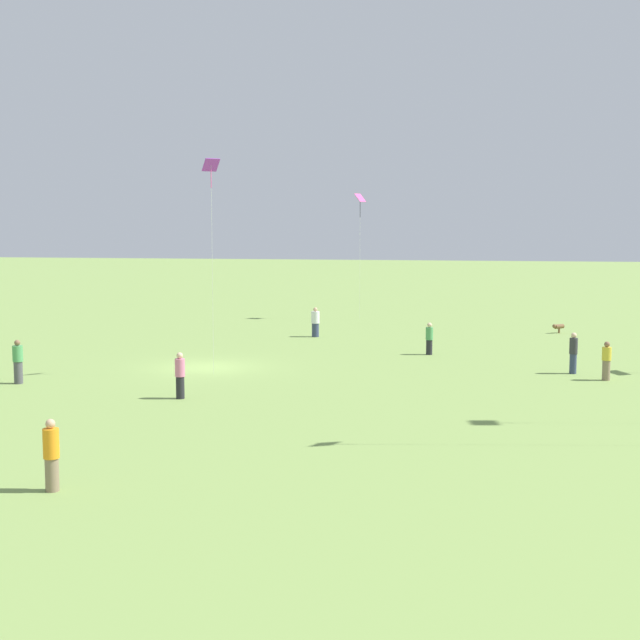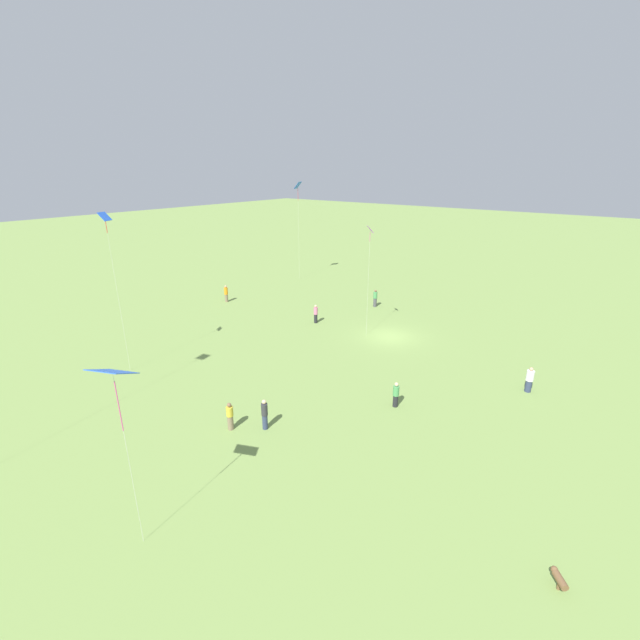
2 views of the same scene
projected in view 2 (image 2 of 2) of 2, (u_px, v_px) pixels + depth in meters
The scene contains 13 objects.
ground_plane at pixel (390, 336), 36.83m from camera, with size 240.00×240.00×0.00m, color #7A994C.
person_0 at pixel (529, 380), 27.58m from camera, with size 0.50×0.50×1.72m.
person_1 at pixel (226, 294), 45.98m from camera, with size 0.47×0.47×1.82m.
person_2 at pixel (316, 314), 39.76m from camera, with size 0.47×0.47×1.76m.
person_3 at pixel (230, 416), 23.60m from camera, with size 0.55×0.55×1.65m.
person_4 at pixel (265, 414), 23.60m from camera, with size 0.48×0.48×1.82m.
person_5 at pixel (375, 298), 44.37m from camera, with size 0.51×0.51×1.82m.
person_6 at pixel (396, 395), 25.86m from camera, with size 0.52×0.52×1.62m.
kite_0 at pixel (106, 226), 27.25m from camera, with size 0.76×0.86×11.10m.
kite_1 at pixel (298, 189), 51.91m from camera, with size 0.98×1.22×12.07m.
kite_4 at pixel (370, 236), 34.30m from camera, with size 0.79×0.81×9.34m.
kite_5 at pixel (113, 376), 14.31m from camera, with size 1.58×1.53×7.65m.
dog_0 at pixel (559, 578), 14.80m from camera, with size 0.66×0.74×0.56m.
Camera 2 is at (-16.14, 30.71, 13.84)m, focal length 24.00 mm.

